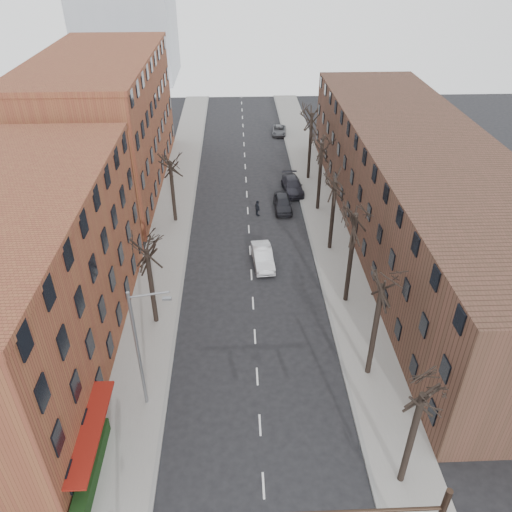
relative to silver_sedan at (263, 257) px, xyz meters
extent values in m
cube|color=gray|center=(-9.08, 9.36, -0.71)|extent=(4.00, 90.00, 0.15)
cube|color=gray|center=(6.92, 9.36, -0.71)|extent=(4.00, 90.00, 0.15)
cube|color=brown|center=(-17.08, -10.64, 5.21)|extent=(12.00, 26.00, 12.00)
cube|color=brown|center=(-17.08, 18.36, 6.21)|extent=(12.00, 28.00, 14.00)
cube|color=#4B2E23|center=(14.92, 4.36, 4.21)|extent=(12.00, 50.00, 10.00)
cube|color=maroon|center=(-10.48, -19.64, -0.79)|extent=(1.20, 7.00, 0.15)
cube|color=black|center=(-10.58, -20.64, -0.14)|extent=(0.80, 6.00, 1.00)
cylinder|color=black|center=(1.92, -26.64, 5.21)|extent=(8.00, 0.16, 0.16)
cylinder|color=slate|center=(-8.28, -15.64, 3.71)|extent=(0.20, 0.20, 9.00)
cylinder|color=slate|center=(-7.18, -15.64, 8.01)|extent=(2.39, 0.12, 0.46)
cube|color=slate|center=(-6.18, -15.64, 7.71)|extent=(0.50, 0.22, 0.14)
imported|color=silver|center=(0.00, 0.00, 0.00)|extent=(2.08, 4.91, 1.58)
imported|color=black|center=(2.72, 10.54, 0.00)|extent=(1.89, 4.61, 1.57)
imported|color=black|center=(4.22, 14.88, -0.02)|extent=(2.48, 5.44, 1.54)
imported|color=#53555A|center=(4.22, 34.25, -0.20)|extent=(2.34, 4.39, 1.17)
imported|color=black|center=(-0.09, 9.21, 0.10)|extent=(0.81, 1.12, 1.77)
camera|label=1|loc=(-2.14, -37.57, 24.83)|focal=35.00mm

